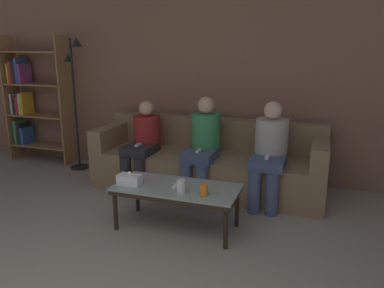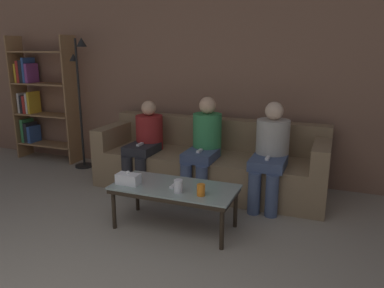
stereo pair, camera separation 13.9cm
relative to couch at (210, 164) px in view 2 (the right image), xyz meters
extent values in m
cube|color=#8C6651|center=(0.00, 0.51, 0.99)|extent=(12.00, 0.06, 2.60)
cube|color=#897051|center=(0.00, -0.05, -0.08)|extent=(2.73, 0.87, 0.44)
cube|color=#897051|center=(0.00, 0.28, 0.32)|extent=(2.73, 0.20, 0.37)
cube|color=#897051|center=(-1.28, -0.05, 0.27)|extent=(0.18, 0.87, 0.26)
cube|color=#897051|center=(1.28, -0.05, 0.27)|extent=(0.18, 0.87, 0.26)
cube|color=#8C9E99|center=(0.04, -1.13, 0.10)|extent=(1.16, 0.55, 0.02)
cube|color=#2D2319|center=(0.04, -1.13, 0.08)|extent=(1.14, 0.53, 0.04)
cylinder|color=#2D2319|center=(-0.49, -1.35, -0.12)|extent=(0.04, 0.04, 0.36)
cylinder|color=#2D2319|center=(0.57, -1.35, -0.12)|extent=(0.04, 0.04, 0.36)
cylinder|color=#2D2319|center=(-0.49, -0.90, -0.12)|extent=(0.04, 0.04, 0.36)
cylinder|color=#2D2319|center=(0.57, -0.90, -0.12)|extent=(0.04, 0.04, 0.36)
cylinder|color=orange|center=(0.34, -1.25, 0.17)|extent=(0.07, 0.07, 0.10)
cylinder|color=silver|center=(0.13, -1.26, 0.17)|extent=(0.08, 0.08, 0.12)
cube|color=white|center=(-0.39, -1.23, 0.16)|extent=(0.22, 0.12, 0.10)
sphere|color=white|center=(-0.39, -1.23, 0.23)|extent=(0.04, 0.04, 0.04)
cube|color=white|center=(0.04, -1.13, 0.12)|extent=(0.04, 0.15, 0.02)
cube|color=#9E754C|center=(-3.20, 0.28, 0.62)|extent=(0.02, 0.32, 1.84)
cube|color=#9E754C|center=(-2.21, 0.28, 0.62)|extent=(0.02, 0.32, 1.84)
cube|color=#9E754C|center=(-2.70, 0.28, -0.08)|extent=(0.99, 0.32, 0.02)
cube|color=#38844C|center=(-3.11, 0.28, 0.11)|extent=(0.05, 0.24, 0.36)
cube|color=#232328|center=(-3.05, 0.28, 0.09)|extent=(0.06, 0.24, 0.30)
cube|color=#33569E|center=(-2.99, 0.28, 0.06)|extent=(0.06, 0.24, 0.26)
cube|color=#9E754C|center=(-2.70, 0.28, 0.39)|extent=(0.99, 0.32, 0.02)
cube|color=silver|center=(-3.12, 0.28, 0.55)|extent=(0.03, 0.24, 0.30)
cube|color=#232328|center=(-3.08, 0.28, 0.53)|extent=(0.04, 0.24, 0.27)
cube|color=red|center=(-3.02, 0.28, 0.53)|extent=(0.05, 0.24, 0.27)
cube|color=silver|center=(-2.97, 0.28, 0.55)|extent=(0.03, 0.24, 0.31)
cube|color=gold|center=(-2.93, 0.28, 0.56)|extent=(0.04, 0.24, 0.33)
cube|color=#9E754C|center=(-2.70, 0.28, 0.85)|extent=(0.99, 0.32, 0.02)
cube|color=gold|center=(-3.12, 0.28, 1.00)|extent=(0.04, 0.24, 0.28)
cube|color=red|center=(-3.07, 0.28, 1.02)|extent=(0.04, 0.24, 0.32)
cube|color=#232328|center=(-3.01, 0.28, 1.02)|extent=(0.06, 0.24, 0.33)
cube|color=#33569E|center=(-2.96, 0.28, 1.04)|extent=(0.04, 0.24, 0.37)
cube|color=#8E4293|center=(-2.91, 0.28, 1.00)|extent=(0.04, 0.24, 0.28)
cube|color=#9E754C|center=(-2.70, 0.28, 1.31)|extent=(0.99, 0.32, 0.02)
cylinder|color=black|center=(-1.96, 0.13, -0.29)|extent=(0.26, 0.26, 0.02)
cylinder|color=black|center=(-1.96, 0.13, 0.59)|extent=(0.03, 0.03, 1.79)
cone|color=black|center=(-1.86, 0.13, 1.44)|extent=(0.14, 0.14, 0.12)
cone|color=black|center=(-2.04, 0.17, 1.24)|extent=(0.12, 0.12, 0.10)
cylinder|color=#28282D|center=(-0.85, -0.51, -0.08)|extent=(0.13, 0.13, 0.44)
cylinder|color=#28282D|center=(-0.67, -0.51, -0.08)|extent=(0.13, 0.13, 0.44)
cube|color=#28282D|center=(-0.76, -0.31, 0.19)|extent=(0.33, 0.41, 0.10)
cylinder|color=maroon|center=(-0.76, -0.10, 0.35)|extent=(0.33, 0.33, 0.42)
sphere|color=#DBAD89|center=(-0.76, -0.10, 0.65)|extent=(0.18, 0.18, 0.18)
cube|color=white|center=(-0.76, -0.35, 0.25)|extent=(0.04, 0.12, 0.02)
cylinder|color=#47567A|center=(-0.09, -0.54, -0.08)|extent=(0.13, 0.13, 0.44)
cylinder|color=#47567A|center=(0.09, -0.54, -0.08)|extent=(0.13, 0.13, 0.44)
cube|color=#47567A|center=(0.00, -0.32, 0.19)|extent=(0.33, 0.43, 0.10)
cylinder|color=#388E51|center=(0.00, -0.10, 0.38)|extent=(0.33, 0.33, 0.49)
sphere|color=#DBAD89|center=(0.00, -0.10, 0.73)|extent=(0.19, 0.19, 0.19)
cube|color=white|center=(0.00, -0.36, 0.25)|extent=(0.04, 0.12, 0.02)
cylinder|color=#47567A|center=(0.67, -0.54, -0.08)|extent=(0.13, 0.13, 0.44)
cylinder|color=#47567A|center=(0.85, -0.54, -0.08)|extent=(0.13, 0.13, 0.44)
cube|color=#47567A|center=(0.76, -0.32, 0.19)|extent=(0.36, 0.44, 0.10)
cylinder|color=#B7B2A8|center=(0.76, -0.10, 0.37)|extent=(0.36, 0.36, 0.47)
sphere|color=beige|center=(0.76, -0.10, 0.71)|extent=(0.20, 0.20, 0.20)
cube|color=white|center=(0.76, -0.37, 0.25)|extent=(0.04, 0.12, 0.02)
camera|label=1|loc=(1.25, -4.17, 1.36)|focal=35.00mm
camera|label=2|loc=(1.38, -4.12, 1.36)|focal=35.00mm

